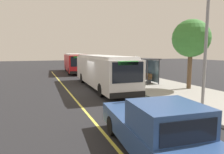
# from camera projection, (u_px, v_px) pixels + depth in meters

# --- Properties ---
(ground_plane) EXTENTS (120.00, 120.00, 0.00)m
(ground_plane) POSITION_uv_depth(u_px,v_px,m) (94.00, 90.00, 17.43)
(ground_plane) COLOR #232326
(sidewalk_curb) EXTENTS (44.00, 6.40, 0.15)m
(sidewalk_curb) POSITION_uv_depth(u_px,v_px,m) (154.00, 85.00, 19.56)
(sidewalk_curb) COLOR gray
(sidewalk_curb) RESTS_ON ground_plane
(lane_stripe_center) EXTENTS (36.00, 0.14, 0.01)m
(lane_stripe_center) POSITION_uv_depth(u_px,v_px,m) (69.00, 92.00, 16.65)
(lane_stripe_center) COLOR #E0D64C
(lane_stripe_center) RESTS_ON ground_plane
(transit_bus_main) EXTENTS (11.81, 2.89, 2.95)m
(transit_bus_main) POSITION_uv_depth(u_px,v_px,m) (102.00, 70.00, 18.35)
(transit_bus_main) COLOR white
(transit_bus_main) RESTS_ON ground_plane
(transit_bus_second) EXTENTS (10.68, 3.31, 2.95)m
(transit_bus_second) POSITION_uv_depth(u_px,v_px,m) (75.00, 62.00, 31.68)
(transit_bus_second) COLOR red
(transit_bus_second) RESTS_ON ground_plane
(pickup_truck) EXTENTS (5.55, 2.44, 1.85)m
(pickup_truck) POSITION_uv_depth(u_px,v_px,m) (155.00, 129.00, 6.45)
(pickup_truck) COLOR #2D4C84
(pickup_truck) RESTS_ON ground_plane
(bus_shelter) EXTENTS (2.90, 1.60, 2.48)m
(bus_shelter) POSITION_uv_depth(u_px,v_px,m) (147.00, 65.00, 20.48)
(bus_shelter) COLOR #333338
(bus_shelter) RESTS_ON sidewalk_curb
(waiting_bench) EXTENTS (1.60, 0.48, 0.95)m
(waiting_bench) POSITION_uv_depth(u_px,v_px,m) (146.00, 78.00, 20.50)
(waiting_bench) COLOR brown
(waiting_bench) RESTS_ON sidewalk_curb
(route_sign_post) EXTENTS (0.44, 0.08, 2.80)m
(route_sign_post) POSITION_uv_depth(u_px,v_px,m) (136.00, 67.00, 17.82)
(route_sign_post) COLOR #333338
(route_sign_post) RESTS_ON sidewalk_curb
(street_tree_near_shelter) EXTENTS (3.14, 3.14, 5.83)m
(street_tree_near_shelter) POSITION_uv_depth(u_px,v_px,m) (191.00, 39.00, 16.81)
(street_tree_near_shelter) COLOR brown
(street_tree_near_shelter) RESTS_ON sidewalk_curb
(utility_pole) EXTENTS (0.16, 0.16, 6.40)m
(utility_pole) POSITION_uv_depth(u_px,v_px,m) (205.00, 51.00, 10.61)
(utility_pole) COLOR gray
(utility_pole) RESTS_ON sidewalk_curb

